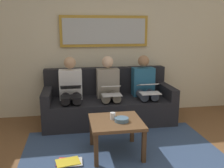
% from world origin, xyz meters
% --- Properties ---
extents(wall_rear, '(6.00, 0.12, 2.60)m').
position_xyz_m(wall_rear, '(0.00, -2.60, 1.30)').
color(wall_rear, beige).
rests_on(wall_rear, ground_plane).
extents(area_rug, '(2.60, 1.80, 0.01)m').
position_xyz_m(area_rug, '(0.00, -0.85, 0.00)').
color(area_rug, '#33476B').
rests_on(area_rug, ground_plane).
extents(couch, '(2.20, 0.90, 0.90)m').
position_xyz_m(couch, '(0.00, -2.12, 0.31)').
color(couch, black).
rests_on(couch, ground_plane).
extents(framed_mirror, '(1.60, 0.05, 0.55)m').
position_xyz_m(framed_mirror, '(0.00, -2.51, 1.55)').
color(framed_mirror, '#B7892D').
extents(coffee_table, '(0.66, 0.66, 0.45)m').
position_xyz_m(coffee_table, '(0.09, -0.90, 0.39)').
color(coffee_table, brown).
rests_on(coffee_table, ground_plane).
extents(cup, '(0.07, 0.07, 0.09)m').
position_xyz_m(cup, '(0.12, -0.95, 0.50)').
color(cup, silver).
rests_on(cup, coffee_table).
extents(bowl, '(0.18, 0.18, 0.05)m').
position_xyz_m(bowl, '(0.02, -0.85, 0.48)').
color(bowl, slate).
rests_on(bowl, coffee_table).
extents(person_left, '(0.38, 0.58, 1.14)m').
position_xyz_m(person_left, '(-0.64, -2.05, 0.61)').
color(person_left, '#235B84').
rests_on(person_left, couch).
extents(laptop_white, '(0.33, 0.35, 0.15)m').
position_xyz_m(laptop_white, '(-0.64, -1.81, 0.63)').
color(laptop_white, white).
extents(person_middle, '(0.38, 0.58, 1.14)m').
position_xyz_m(person_middle, '(0.00, -2.05, 0.61)').
color(person_middle, gray).
rests_on(person_middle, couch).
extents(laptop_silver, '(0.31, 0.34, 0.14)m').
position_xyz_m(laptop_silver, '(0.00, -1.80, 0.63)').
color(laptop_silver, silver).
extents(person_right, '(0.38, 0.58, 1.14)m').
position_xyz_m(person_right, '(0.64, -2.05, 0.61)').
color(person_right, silver).
rests_on(person_right, couch).
extents(laptop_black, '(0.33, 0.39, 0.17)m').
position_xyz_m(laptop_black, '(0.64, -1.82, 0.63)').
color(laptop_black, black).
extents(magazine_stack, '(0.33, 0.28, 0.03)m').
position_xyz_m(magazine_stack, '(0.69, -0.73, 0.02)').
color(magazine_stack, red).
rests_on(magazine_stack, ground_plane).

